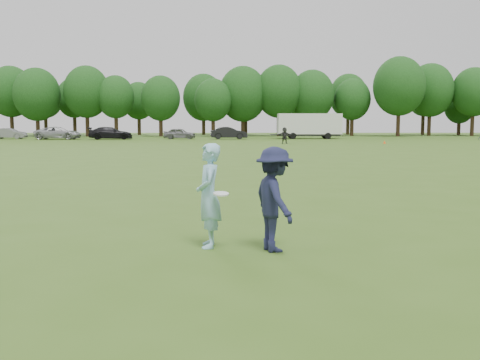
{
  "coord_description": "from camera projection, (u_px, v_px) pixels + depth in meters",
  "views": [
    {
      "loc": [
        0.77,
        -10.26,
        2.21
      ],
      "look_at": [
        0.97,
        0.32,
        1.1
      ],
      "focal_mm": 42.0,
      "sensor_mm": 36.0,
      "label": 1
    }
  ],
  "objects": [
    {
      "name": "disc_in_play",
      "position": [
        221.0,
        194.0,
        9.55
      ],
      "size": [
        0.32,
        0.32,
        0.08
      ],
      "color": "white",
      "rests_on": "ground"
    },
    {
      "name": "cargo_trailer",
      "position": [
        309.0,
        125.0,
        71.36
      ],
      "size": [
        9.0,
        2.75,
        3.2
      ],
      "color": "silver",
      "rests_on": "ground"
    },
    {
      "name": "car_c",
      "position": [
        58.0,
        133.0,
        68.93
      ],
      "size": [
        5.64,
        2.75,
        1.54
      ],
      "primitive_type": "imported",
      "rotation": [
        0.0,
        0.0,
        1.54
      ],
      "color": "#9E9FA3",
      "rests_on": "ground"
    },
    {
      "name": "thrower",
      "position": [
        209.0,
        196.0,
        9.8
      ],
      "size": [
        0.48,
        0.7,
        1.83
      ],
      "primitive_type": "imported",
      "rotation": [
        0.0,
        0.0,
        -1.5
      ],
      "color": "#8FC6DD",
      "rests_on": "ground"
    },
    {
      "name": "treeline",
      "position": [
        242.0,
        95.0,
        86.28
      ],
      "size": [
        130.35,
        18.39,
        11.74
      ],
      "color": "#332114",
      "rests_on": "ground"
    },
    {
      "name": "car_b",
      "position": [
        9.0,
        134.0,
        70.84
      ],
      "size": [
        4.17,
        1.49,
        1.37
      ],
      "primitive_type": "imported",
      "rotation": [
        0.0,
        0.0,
        1.56
      ],
      "color": "slate",
      "rests_on": "ground"
    },
    {
      "name": "car_e",
      "position": [
        180.0,
        134.0,
        70.59
      ],
      "size": [
        4.15,
        1.95,
        1.37
      ],
      "primitive_type": "imported",
      "rotation": [
        0.0,
        0.0,
        1.49
      ],
      "color": "slate",
      "rests_on": "ground"
    },
    {
      "name": "car_f",
      "position": [
        229.0,
        133.0,
        70.09
      ],
      "size": [
        4.72,
        1.97,
        1.52
      ],
      "primitive_type": "imported",
      "rotation": [
        0.0,
        0.0,
        1.65
      ],
      "color": "black",
      "rests_on": "ground"
    },
    {
      "name": "defender",
      "position": [
        274.0,
        199.0,
        9.52
      ],
      "size": [
        1.0,
        1.3,
        1.78
      ],
      "primitive_type": "imported",
      "rotation": [
        0.0,
        0.0,
        1.9
      ],
      "color": "#1C1F3D",
      "rests_on": "ground"
    },
    {
      "name": "player_far_d",
      "position": [
        285.0,
        135.0,
        55.93
      ],
      "size": [
        1.53,
        0.53,
        1.63
      ],
      "primitive_type": "imported",
      "rotation": [
        0.0,
        0.0,
        0.03
      ],
      "color": "#272727",
      "rests_on": "ground"
    },
    {
      "name": "ground",
      "position": [
        188.0,
        241.0,
        10.41
      ],
      "size": [
        200.0,
        200.0,
        0.0
      ],
      "primitive_type": "plane",
      "color": "#385919",
      "rests_on": "ground"
    },
    {
      "name": "car_d",
      "position": [
        110.0,
        133.0,
        68.76
      ],
      "size": [
        5.53,
        2.84,
        1.54
      ],
      "primitive_type": "imported",
      "rotation": [
        0.0,
        0.0,
        1.71
      ],
      "color": "black",
      "rests_on": "ground"
    },
    {
      "name": "field_cone",
      "position": [
        384.0,
        142.0,
        55.93
      ],
      "size": [
        0.28,
        0.28,
        0.3
      ],
      "primitive_type": "cone",
      "color": "#F44B0C",
      "rests_on": "ground"
    }
  ]
}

